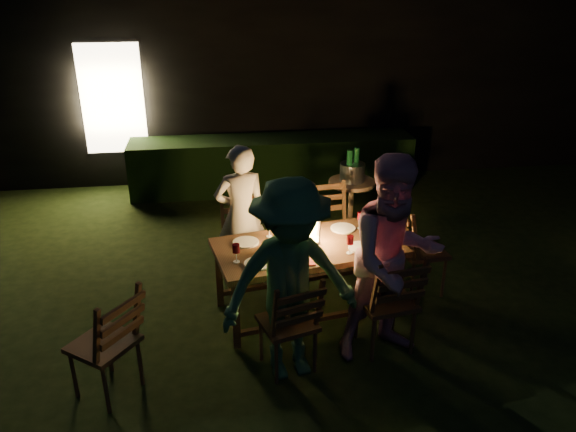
{
  "coord_description": "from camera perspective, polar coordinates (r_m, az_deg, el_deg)",
  "views": [
    {
      "loc": [
        -1.36,
        -4.28,
        3.12
      ],
      "look_at": [
        -0.69,
        0.62,
        0.92
      ],
      "focal_mm": 35.0,
      "sensor_mm": 36.0,
      "label": 1
    }
  ],
  "objects": [
    {
      "name": "garden_envelope",
      "position": [
        10.64,
        -0.43,
        15.61
      ],
      "size": [
        40.0,
        40.0,
        3.2
      ],
      "color": "black",
      "rests_on": "ground"
    },
    {
      "name": "dining_table",
      "position": [
        5.33,
        2.05,
        -3.62
      ],
      "size": [
        1.87,
        1.17,
        0.73
      ],
      "rotation": [
        0.0,
        0.0,
        0.18
      ],
      "color": "#482B18",
      "rests_on": "ground"
    },
    {
      "name": "chair_near_left",
      "position": [
        4.78,
        0.06,
        -12.37
      ],
      "size": [
        0.54,
        0.56,
        0.96
      ],
      "rotation": [
        0.0,
        0.0,
        0.29
      ],
      "color": "#482B18",
      "rests_on": "ground"
    },
    {
      "name": "chair_near_right",
      "position": [
        5.07,
        9.9,
        -10.13
      ],
      "size": [
        0.53,
        0.56,
        1.03
      ],
      "rotation": [
        0.0,
        0.0,
        0.15
      ],
      "color": "#482B18",
      "rests_on": "ground"
    },
    {
      "name": "chair_far_left",
      "position": [
        6.04,
        -4.52,
        -4.07
      ],
      "size": [
        0.45,
        0.48,
        0.96
      ],
      "rotation": [
        0.0,
        0.0,
        3.19
      ],
      "color": "#482B18",
      "rests_on": "ground"
    },
    {
      "name": "chair_far_right",
      "position": [
        6.31,
        4.32,
        -2.69
      ],
      "size": [
        0.48,
        0.51,
        0.98
      ],
      "rotation": [
        0.0,
        0.0,
        3.23
      ],
      "color": "#482B18",
      "rests_on": "ground"
    },
    {
      "name": "chair_end",
      "position": [
        5.99,
        13.16,
        -4.78
      ],
      "size": [
        0.52,
        0.49,
        1.01
      ],
      "rotation": [
        0.0,
        0.0,
        -1.48
      ],
      "color": "#482B18",
      "rests_on": "ground"
    },
    {
      "name": "chair_spare",
      "position": [
        4.74,
        -17.82,
        -13.82
      ],
      "size": [
        0.65,
        0.65,
        1.0
      ],
      "rotation": [
        0.0,
        0.0,
        0.92
      ],
      "color": "#482B18",
      "rests_on": "ground"
    },
    {
      "name": "person_house_side",
      "position": [
        5.88,
        -4.81,
        0.15
      ],
      "size": [
        0.61,
        0.46,
        1.51
      ],
      "primitive_type": "imported",
      "rotation": [
        0.0,
        0.0,
        3.32
      ],
      "color": "beige",
      "rests_on": "ground"
    },
    {
      "name": "person_opp_right",
      "position": [
        4.72,
        10.69,
        -4.42
      ],
      "size": [
        0.99,
        0.84,
        1.82
      ],
      "primitive_type": "imported",
      "rotation": [
        0.0,
        0.0,
        0.18
      ],
      "color": "pink",
      "rests_on": "ground"
    },
    {
      "name": "person_opp_left",
      "position": [
        4.42,
        0.24,
        -6.73
      ],
      "size": [
        1.21,
        0.83,
        1.73
      ],
      "primitive_type": "imported",
      "rotation": [
        0.0,
        0.0,
        0.18
      ],
      "color": "#346941",
      "rests_on": "ground"
    },
    {
      "name": "lantern",
      "position": [
        5.28,
        2.41,
        -1.1
      ],
      "size": [
        0.16,
        0.16,
        0.35
      ],
      "color": "white",
      "rests_on": "dining_table"
    },
    {
      "name": "plate_far_left",
      "position": [
        5.34,
        -4.31,
        -2.67
      ],
      "size": [
        0.25,
        0.25,
        0.01
      ],
      "primitive_type": "cylinder",
      "color": "white",
      "rests_on": "dining_table"
    },
    {
      "name": "plate_near_left",
      "position": [
        4.96,
        -3.06,
        -4.84
      ],
      "size": [
        0.25,
        0.25,
        0.01
      ],
      "primitive_type": "cylinder",
      "color": "white",
      "rests_on": "dining_table"
    },
    {
      "name": "plate_far_right",
      "position": [
        5.63,
        5.6,
        -1.25
      ],
      "size": [
        0.25,
        0.25,
        0.01
      ],
      "primitive_type": "cylinder",
      "color": "white",
      "rests_on": "dining_table"
    },
    {
      "name": "plate_near_right",
      "position": [
        5.27,
        7.49,
        -3.17
      ],
      "size": [
        0.25,
        0.25,
        0.01
      ],
      "primitive_type": "cylinder",
      "color": "white",
      "rests_on": "dining_table"
    },
    {
      "name": "wineglass_a",
      "position": [
        5.41,
        -1.93,
        -1.28
      ],
      "size": [
        0.06,
        0.06,
        0.18
      ],
      "primitive_type": null,
      "color": "#59070F",
      "rests_on": "dining_table"
    },
    {
      "name": "wineglass_b",
      "position": [
        4.97,
        -5.28,
        -3.78
      ],
      "size": [
        0.06,
        0.06,
        0.18
      ],
      "primitive_type": null,
      "color": "#59070F",
      "rests_on": "dining_table"
    },
    {
      "name": "wineglass_c",
      "position": [
        5.13,
        6.3,
        -2.91
      ],
      "size": [
        0.06,
        0.06,
        0.18
      ],
      "primitive_type": null,
      "color": "#59070F",
      "rests_on": "dining_table"
    },
    {
      "name": "wineglass_d",
      "position": [
        5.63,
        7.38,
        -0.43
      ],
      "size": [
        0.06,
        0.06,
        0.18
      ],
      "primitive_type": null,
      "color": "#59070F",
      "rests_on": "dining_table"
    },
    {
      "name": "wineglass_e",
      "position": [
        4.97,
        2.18,
        -3.67
      ],
      "size": [
        0.06,
        0.06,
        0.18
      ],
      "primitive_type": null,
      "color": "silver",
      "rests_on": "dining_table"
    },
    {
      "name": "bottle_table",
      "position": [
        5.16,
        -0.53,
        -1.94
      ],
      "size": [
        0.07,
        0.07,
        0.28
      ],
      "primitive_type": "cylinder",
      "color": "#0F471E",
      "rests_on": "dining_table"
    },
    {
      "name": "napkin_left",
      "position": [
        4.98,
        1.7,
        -4.7
      ],
      "size": [
        0.18,
        0.14,
        0.01
      ],
      "primitive_type": "cube",
      "color": "red",
      "rests_on": "dining_table"
    },
    {
      "name": "napkin_right",
      "position": [
        5.25,
        8.85,
        -3.4
      ],
      "size": [
        0.18,
        0.14,
        0.01
      ],
      "primitive_type": "cube",
      "color": "red",
      "rests_on": "dining_table"
    },
    {
      "name": "phone",
      "position": [
        4.88,
        -3.6,
        -5.43
      ],
      "size": [
        0.14,
        0.07,
        0.01
      ],
      "primitive_type": "cube",
      "color": "black",
      "rests_on": "dining_table"
    },
    {
      "name": "side_table",
      "position": [
        6.86,
        6.47,
        2.87
      ],
      "size": [
        0.56,
        0.56,
        0.76
      ],
      "color": "#936B49",
      "rests_on": "ground"
    },
    {
      "name": "ice_bucket",
      "position": [
        6.79,
        6.55,
        4.44
      ],
      "size": [
        0.3,
        0.3,
        0.22
      ],
      "primitive_type": "cylinder",
      "color": "#A5A8AD",
      "rests_on": "side_table"
    },
    {
      "name": "bottle_bucket_a",
      "position": [
        6.73,
        6.24,
        4.72
      ],
      "size": [
        0.07,
        0.07,
        0.32
      ],
      "primitive_type": "cylinder",
      "color": "#0F471E",
      "rests_on": "side_table"
    },
    {
      "name": "bottle_bucket_b",
      "position": [
        6.83,
        6.9,
        4.97
      ],
      "size": [
        0.07,
        0.07,
        0.32
      ],
      "primitive_type": "cylinder",
      "color": "#0F471E",
      "rests_on": "side_table"
    }
  ]
}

